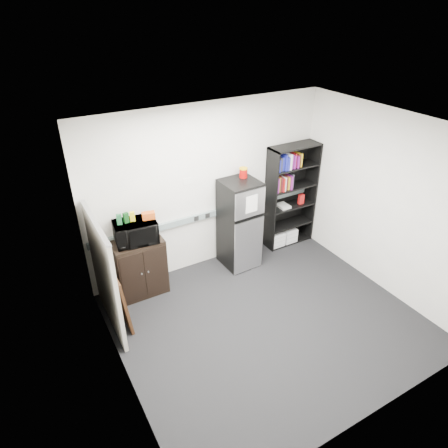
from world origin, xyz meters
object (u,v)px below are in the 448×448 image
bookshelf (290,194)px  cubicle_partition (104,274)px  microwave (136,232)px  refrigerator (240,224)px  cabinet (140,267)px

bookshelf → cubicle_partition: size_ratio=1.14×
microwave → refrigerator: 1.73m
bookshelf → cubicle_partition: bookshelf is taller
microwave → refrigerator: (1.70, -0.06, -0.33)m
microwave → refrigerator: bearing=4.2°
cabinet → bookshelf: bearing=1.3°
cabinet → microwave: microwave is taller
refrigerator → cabinet: bearing=175.5°
bookshelf → cabinet: 2.86m
bookshelf → microwave: size_ratio=3.13×
cubicle_partition → microwave: bearing=34.3°
microwave → cubicle_partition: bearing=-139.3°
microwave → refrigerator: refrigerator is taller
cubicle_partition → microwave: cubicle_partition is taller
cabinet → refrigerator: bearing=-2.7°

